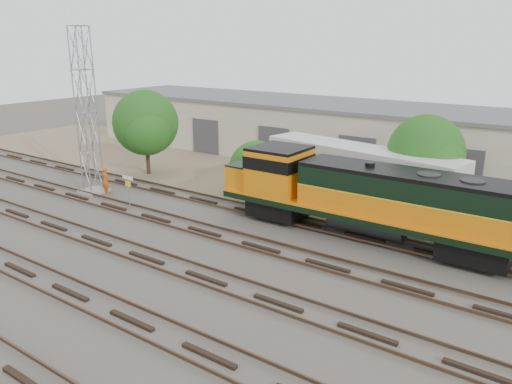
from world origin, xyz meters
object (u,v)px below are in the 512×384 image
Objects in this scene: worker at (106,180)px; signal_tower at (87,115)px; semi_trailer at (363,171)px; locomotive at (362,196)px.

signal_tower is at bearing 39.39° from worker.
signal_tower is 19.61m from semi_trailer.
signal_tower reaches higher than locomotive.
semi_trailer reaches higher than worker.
locomotive is 19.00m from worker.
locomotive is 5.01m from semi_trailer.
locomotive is 1.54× the size of signal_tower.
semi_trailer is (16.81, 7.23, 1.65)m from worker.
locomotive is at bearing -151.38° from worker.
semi_trailer is at bearing 23.01° from signal_tower.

